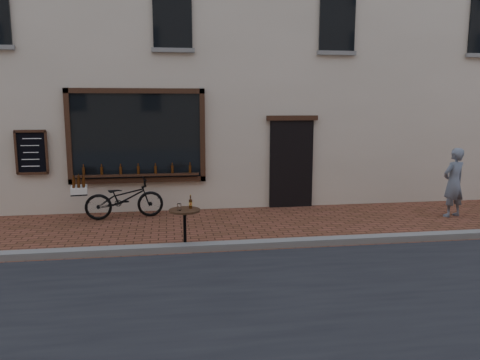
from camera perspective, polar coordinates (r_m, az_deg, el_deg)
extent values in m
plane|color=brown|center=(8.45, -0.35, -8.74)|extent=(90.00, 90.00, 0.00)
cube|color=slate|center=(8.62, -0.55, -7.95)|extent=(90.00, 0.25, 0.12)
cube|color=beige|center=(14.69, -4.31, 18.63)|extent=(28.00, 6.00, 10.00)
cube|color=black|center=(11.44, -12.45, 5.25)|extent=(3.00, 0.06, 2.00)
cube|color=black|center=(11.40, -12.65, 10.57)|extent=(3.24, 0.10, 0.12)
cube|color=black|center=(11.54, -12.27, -0.01)|extent=(3.24, 0.10, 0.12)
cube|color=black|center=(11.63, -20.18, 4.96)|extent=(0.12, 0.10, 2.24)
cube|color=black|center=(11.43, -4.60, 5.44)|extent=(0.12, 0.10, 2.24)
cube|color=black|center=(11.47, -12.31, 0.59)|extent=(2.90, 0.16, 0.05)
cube|color=black|center=(11.91, 6.26, 1.94)|extent=(1.10, 0.10, 2.20)
cube|color=black|center=(11.79, 6.39, 7.52)|extent=(1.30, 0.10, 0.12)
cube|color=black|center=(11.86, -24.06, 3.10)|extent=(0.62, 0.04, 0.92)
cylinder|color=#3D1C07|center=(11.60, -18.50, 1.02)|extent=(0.06, 0.06, 0.19)
cylinder|color=#3D1C07|center=(11.54, -16.46, 1.08)|extent=(0.06, 0.06, 0.19)
cylinder|color=#3D1C07|center=(11.49, -14.40, 1.13)|extent=(0.06, 0.06, 0.19)
cylinder|color=#3D1C07|center=(11.46, -12.33, 1.19)|extent=(0.06, 0.06, 0.19)
cylinder|color=#3D1C07|center=(11.44, -10.25, 1.24)|extent=(0.06, 0.06, 0.19)
cylinder|color=#3D1C07|center=(11.43, -8.16, 1.29)|extent=(0.06, 0.06, 0.19)
cylinder|color=#3D1C07|center=(11.45, -6.07, 1.34)|extent=(0.06, 0.06, 0.19)
cube|color=black|center=(11.58, -8.25, 19.09)|extent=(0.90, 0.06, 1.40)
cube|color=black|center=(12.31, 11.78, 18.40)|extent=(0.90, 0.06, 1.40)
imported|color=black|center=(11.07, -13.90, -2.19)|extent=(1.83, 0.87, 0.93)
cube|color=black|center=(11.02, -19.00, -1.55)|extent=(0.42, 0.54, 0.03)
cube|color=white|center=(11.01, -19.02, -1.11)|extent=(0.42, 0.56, 0.14)
cylinder|color=#3D1C07|center=(10.79, -18.55, -0.37)|extent=(0.06, 0.06, 0.20)
cylinder|color=#3D1C07|center=(10.80, -19.10, -0.39)|extent=(0.06, 0.06, 0.20)
cylinder|color=#3D1C07|center=(10.80, -19.64, -0.42)|extent=(0.06, 0.06, 0.20)
cylinder|color=#3D1C07|center=(10.91, -18.54, -0.26)|extent=(0.06, 0.06, 0.20)
cylinder|color=#3D1C07|center=(10.92, -19.08, -0.29)|extent=(0.06, 0.06, 0.20)
cylinder|color=#3D1C07|center=(10.92, -19.62, -0.31)|extent=(0.06, 0.06, 0.20)
cylinder|color=#3D1C07|center=(11.04, -18.53, -0.16)|extent=(0.06, 0.06, 0.20)
cylinder|color=#3D1C07|center=(11.04, -19.06, -0.19)|extent=(0.06, 0.06, 0.20)
cylinder|color=#3D1C07|center=(11.04, -19.60, -0.21)|extent=(0.06, 0.06, 0.20)
cylinder|color=#3D1C07|center=(11.16, -18.52, -0.06)|extent=(0.06, 0.06, 0.20)
cylinder|color=#3D1C07|center=(11.16, -19.05, -0.09)|extent=(0.06, 0.06, 0.20)
cylinder|color=black|center=(8.70, -6.70, -8.17)|extent=(0.42, 0.42, 0.03)
cylinder|color=black|center=(8.60, -6.74, -5.98)|extent=(0.06, 0.06, 0.66)
cylinder|color=black|center=(8.52, -6.78, -3.70)|extent=(0.57, 0.57, 0.04)
cylinder|color=gold|center=(8.55, -6.05, -2.90)|extent=(0.06, 0.06, 0.06)
cylinder|color=white|center=(8.43, -7.42, -3.29)|extent=(0.07, 0.07, 0.12)
imported|color=slate|center=(11.92, 24.60, -0.28)|extent=(0.67, 0.54, 1.61)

